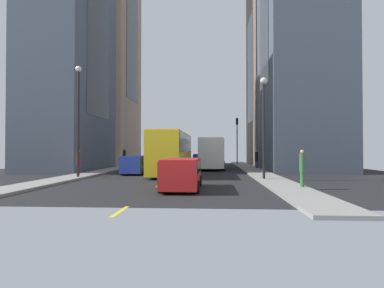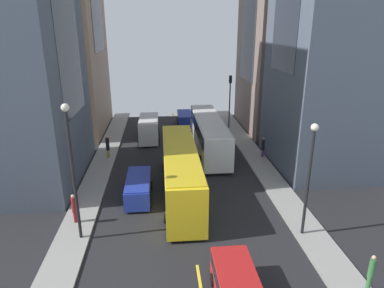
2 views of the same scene
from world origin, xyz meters
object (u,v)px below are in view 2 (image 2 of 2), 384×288
Objects in this scene: streetcar_yellow at (181,167)px; car_blue_1 at (138,186)px; city_bus_white at (209,132)px; traffic_light_near_corner at (230,92)px; pedestrian_crossing_mid at (108,146)px; car_blue_2 at (185,118)px; pedestrian_waiting_curb at (371,272)px; delivery_van_white at (149,127)px; pedestrian_walking_far at (263,147)px; pedestrian_crossing_near at (74,207)px.

car_blue_1 is at bearing 8.67° from streetcar_yellow.
traffic_light_near_corner is (-3.55, -7.47, 2.53)m from city_bus_white.
car_blue_2 is at bearing 65.59° from pedestrian_crossing_mid.
pedestrian_waiting_curb is 0.91× the size of pedestrian_crossing_mid.
delivery_van_white is at bearing -78.16° from streetcar_yellow.
pedestrian_waiting_curb is 0.31× the size of traffic_light_near_corner.
pedestrian_walking_far reaches higher than car_blue_2.
city_bus_white is at bearing 165.91° from pedestrian_walking_far.
streetcar_yellow reaches higher than pedestrian_waiting_curb.
car_blue_1 is 2.41× the size of pedestrian_waiting_curb.
pedestrian_crossing_mid is (14.74, -1.22, 0.10)m from pedestrian_walking_far.
car_blue_2 is at bearing -125.94° from delivery_van_white.
car_blue_1 is 5.05m from pedestrian_crossing_near.
pedestrian_walking_far is at bearing 6.60° from pedestrian_crossing_mid.
traffic_light_near_corner is (-5.27, 2.43, 3.66)m from car_blue_2.
city_bus_white is at bearing -16.21° from pedestrian_waiting_curb.
city_bus_white reaches higher than car_blue_2.
delivery_van_white is 1.10× the size of car_blue_1.
traffic_light_near_corner is (-9.68, -3.65, 3.03)m from delivery_van_white.
traffic_light_near_corner reaches higher than pedestrian_crossing_mid.
pedestrian_crossing_near is at bearing 50.97° from city_bus_white.
car_blue_2 is at bearing -103.89° from car_blue_1.
streetcar_yellow is 10.56m from pedestrian_walking_far.
pedestrian_walking_far is 14.79m from pedestrian_crossing_mid.
car_blue_1 is at bearing -56.60° from pedestrian_crossing_mid.
pedestrian_walking_far is at bearing -141.76° from streetcar_yellow.
streetcar_yellow is 6.59× the size of pedestrian_walking_far.
delivery_van_white is 2.66× the size of pedestrian_waiting_curb.
pedestrian_walking_far reaches higher than car_blue_1.
city_bus_white is 16.58m from pedestrian_crossing_near.
traffic_light_near_corner is (-6.95, -16.64, 2.42)m from streetcar_yellow.
car_blue_2 is 2.22× the size of pedestrian_crossing_near.
delivery_van_white is at bearing -5.21° from pedestrian_waiting_curb.
streetcar_yellow is 5.99× the size of pedestrian_crossing_mid.
city_bus_white is 20.93m from pedestrian_waiting_curb.
delivery_van_white is at bearing 164.09° from pedestrian_walking_far.
car_blue_1 is at bearing -124.27° from pedestrian_crossing_near.
pedestrian_crossing_mid reaches higher than pedestrian_crossing_near.
car_blue_1 is at bearing -133.89° from pedestrian_walking_far.
car_blue_2 is (1.72, -9.90, -1.12)m from city_bus_white.
pedestrian_crossing_near is (15.29, 10.21, 0.01)m from pedestrian_walking_far.
pedestrian_waiting_curb is at bearing 102.35° from car_blue_2.
pedestrian_crossing_mid is 16.44m from traffic_light_near_corner.
pedestrian_crossing_mid is at bearing -76.73° from pedestrian_crossing_near.
streetcar_yellow reaches higher than pedestrian_walking_far.
pedestrian_waiting_curb is 17.05m from pedestrian_crossing_near.
pedestrian_walking_far is 10.75m from traffic_light_near_corner.
traffic_light_near_corner is (1.31, -10.13, 3.34)m from pedestrian_walking_far.
traffic_light_near_corner reaches higher than pedestrian_waiting_curb.
pedestrian_crossing_mid is (14.78, -18.89, 0.09)m from pedestrian_waiting_curb.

